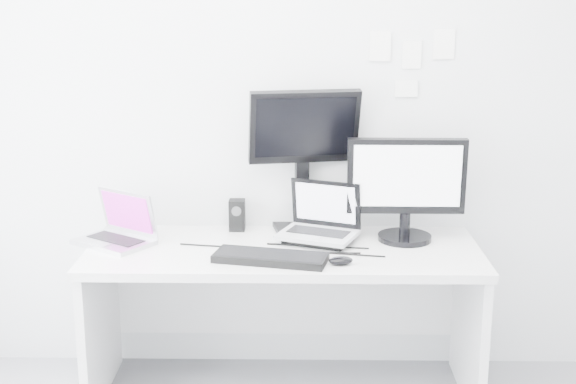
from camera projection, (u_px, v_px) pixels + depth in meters
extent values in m
plane|color=silver|center=(285.00, 103.00, 3.81)|extent=(3.60, 0.00, 3.60)
cube|color=silver|center=(284.00, 322.00, 3.71)|extent=(1.80, 0.70, 0.73)
cube|color=#B6B5BB|center=(112.00, 218.00, 3.65)|extent=(0.42, 0.40, 0.26)
cube|color=black|center=(237.00, 215.00, 3.88)|extent=(0.10, 0.10, 0.15)
cube|color=#B0B2B7|center=(317.00, 213.00, 3.67)|extent=(0.42, 0.38, 0.29)
cube|color=black|center=(303.00, 159.00, 3.81)|extent=(0.55, 0.29, 0.72)
cube|color=black|center=(406.00, 188.00, 3.68)|extent=(0.55, 0.26, 0.51)
cube|color=black|center=(270.00, 258.00, 3.44)|extent=(0.52, 0.28, 0.03)
ellipsoid|color=black|center=(341.00, 261.00, 3.40)|extent=(0.12, 0.09, 0.03)
cube|color=white|center=(380.00, 46.00, 3.73)|extent=(0.10, 0.00, 0.14)
cube|color=white|center=(412.00, 55.00, 3.74)|extent=(0.09, 0.00, 0.13)
cube|color=white|center=(444.00, 44.00, 3.73)|extent=(0.10, 0.00, 0.14)
cube|color=white|center=(406.00, 89.00, 3.78)|extent=(0.11, 0.00, 0.08)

